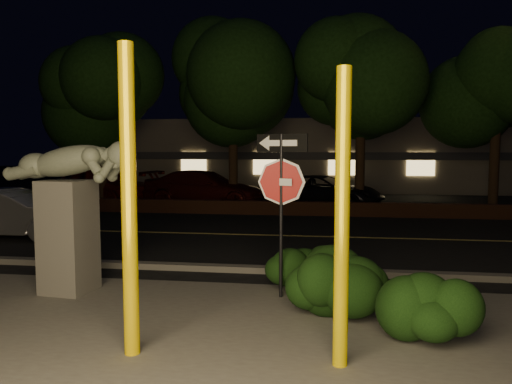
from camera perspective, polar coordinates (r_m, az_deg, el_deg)
ground at (r=16.82m, az=3.73°, el=-3.25°), size 90.00×90.00×0.00m
patio at (r=6.24m, az=-4.72°, el=-17.85°), size 14.00×6.00×0.02m
road at (r=13.87m, az=2.74°, el=-5.02°), size 80.00×8.00×0.01m
lane_marking at (r=13.87m, az=2.74°, el=-4.96°), size 80.00×0.12×0.00m
curb at (r=9.87m, az=0.42°, el=-8.85°), size 80.00×0.25×0.12m
brick_wall at (r=18.07m, az=4.06°, el=-1.87°), size 40.00×0.35×0.50m
parking_lot at (r=23.75m, az=5.07°, el=-0.80°), size 40.00×12.00×0.01m
building at (r=31.61m, az=5.91°, el=4.27°), size 22.00×10.20×4.00m
tree_far_a at (r=21.88m, az=-17.41°, el=12.49°), size 4.60×4.60×7.43m
tree_far_b at (r=20.48m, az=-2.67°, el=15.26°), size 5.20×5.20×8.41m
tree_far_c at (r=19.69m, az=12.01°, el=14.40°), size 4.80×4.80×7.84m
tree_far_d at (r=21.05m, az=25.97°, el=12.72°), size 4.40×4.40×7.42m
yellow_pole_left at (r=5.90m, az=-14.31°, el=-1.19°), size 0.18×0.18×3.62m
yellow_pole_right at (r=5.51m, az=9.81°, el=-3.20°), size 0.17×0.17×3.30m
signpost at (r=7.95m, az=2.90°, el=1.11°), size 0.84×0.37×2.65m
sculpture at (r=8.83m, az=-20.54°, el=-0.88°), size 2.39×0.90×2.55m
hedge_center at (r=8.50m, az=6.21°, el=-8.49°), size 1.89×1.36×0.89m
hedge_right at (r=7.34m, az=10.77°, el=-9.49°), size 1.88×1.06×1.20m
hedge_far_right at (r=6.67m, az=20.19°, el=-11.97°), size 1.72×1.41×1.03m
silver_sedan at (r=15.07m, az=-26.16°, el=-2.21°), size 4.06×1.54×1.32m
parked_car_red at (r=22.97m, az=-16.74°, el=0.89°), size 5.27×4.15×1.68m
parked_car_darkred at (r=20.78m, az=-5.88°, el=0.40°), size 5.35×2.69×1.49m
parked_car_dark at (r=20.14m, az=7.74°, el=0.00°), size 5.26×3.62×1.34m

